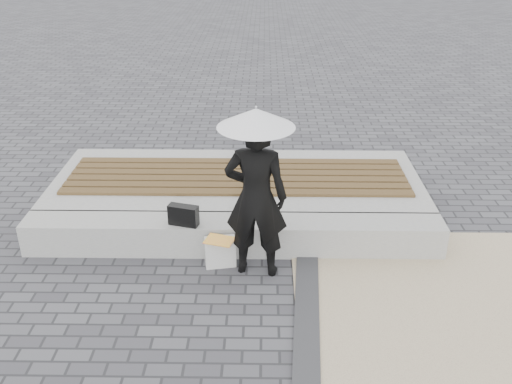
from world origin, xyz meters
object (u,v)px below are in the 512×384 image
seating_ledge (233,235)px  parasol (256,118)px  canvas_tote (220,252)px  woman (256,198)px  handbag (183,215)px

seating_ledge → parasol: parasol is taller
seating_ledge → canvas_tote: bearing=-109.9°
seating_ledge → parasol: 1.71m
woman → seating_ledge: bearing=-51.6°
woman → handbag: (-0.85, 0.34, -0.41)m
parasol → handbag: parasol is taller
parasol → woman: bearing=0.0°
woman → parasol: bearing=-0.0°
seating_ledge → woman: 0.91m
woman → handbag: 1.00m
canvas_tote → woman: bearing=-24.0°
seating_ledge → handbag: handbag is taller
parasol → canvas_tote: 1.70m
parasol → handbag: 1.59m
woman → handbag: bearing=-15.4°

